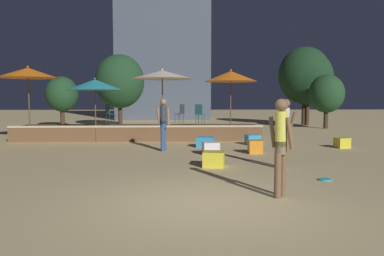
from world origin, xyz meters
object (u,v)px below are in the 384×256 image
object	(u,v)px
patio_umbrella_0	(28,73)
person_2	(285,130)
cube_seat_0	(253,140)
background_tree_3	(62,94)
bistro_chair_1	(199,112)
bistro_chair_2	(181,112)
background_tree_2	(304,75)
person_0	(163,122)
person_1	(281,143)
patio_umbrella_3	(95,85)
bistro_chair_0	(109,112)
cube_seat_5	(255,147)
background_tree_0	(308,78)
background_tree_1	(120,81)
cube_seat_1	(214,159)
patio_umbrella_1	(162,75)
patio_umbrella_2	(231,76)
frisbee_disc	(325,180)
cube_seat_3	(206,142)
cube_seat_4	(342,143)
background_tree_4	(327,94)

from	to	relation	value
patio_umbrella_0	person_2	bearing A→B (deg)	-36.34
cube_seat_0	person_2	world-z (taller)	person_2
person_2	background_tree_3	distance (m)	18.29
bistro_chair_1	bistro_chair_2	xyz separation A→B (m)	(-0.84, 0.69, 0.00)
background_tree_2	person_0	bearing A→B (deg)	-125.82
person_1	bistro_chair_2	world-z (taller)	person_1
patio_umbrella_3	bistro_chair_0	size ratio (longest dim) A/B	3.06
bistro_chair_1	bistro_chair_2	distance (m)	1.08
cube_seat_5	background_tree_0	world-z (taller)	background_tree_0
cube_seat_5	person_2	world-z (taller)	person_2
patio_umbrella_0	background_tree_3	world-z (taller)	background_tree_3
person_0	background_tree_2	bearing A→B (deg)	163.76
cube_seat_5	patio_umbrella_0	bearing A→B (deg)	156.04
patio_umbrella_3	bistro_chair_0	bearing A→B (deg)	73.66
cube_seat_5	background_tree_1	world-z (taller)	background_tree_1
bistro_chair_0	background_tree_2	distance (m)	15.39
patio_umbrella_0	background_tree_0	distance (m)	18.49
cube_seat_1	cube_seat_5	bearing A→B (deg)	56.05
cube_seat_0	background_tree_2	size ratio (longest dim) A/B	0.11
bistro_chair_1	background_tree_3	size ratio (longest dim) A/B	0.27
patio_umbrella_3	background_tree_2	world-z (taller)	background_tree_2
person_0	background_tree_3	world-z (taller)	background_tree_3
patio_umbrella_0	bistro_chair_1	size ratio (longest dim) A/B	3.63
patio_umbrella_1	patio_umbrella_2	bearing A→B (deg)	8.26
patio_umbrella_2	frisbee_disc	distance (m)	8.74
patio_umbrella_1	bistro_chair_2	bearing A→B (deg)	63.94
patio_umbrella_2	cube_seat_3	xyz separation A→B (m)	(-1.27, -2.18, -2.64)
patio_umbrella_1	cube_seat_4	xyz separation A→B (m)	(6.84, -2.21, -2.68)
cube_seat_0	background_tree_0	bearing A→B (deg)	61.31
cube_seat_3	cube_seat_4	bearing A→B (deg)	-5.16
background_tree_0	person_2	bearing A→B (deg)	-111.18
cube_seat_0	person_0	size ratio (longest dim) A/B	0.32
cube_seat_3	background_tree_3	world-z (taller)	background_tree_3
background_tree_4	person_1	bearing A→B (deg)	-114.50
patio_umbrella_1	bistro_chair_0	distance (m)	3.27
person_0	background_tree_1	bearing A→B (deg)	-144.87
cube_seat_3	person_2	bearing A→B (deg)	-69.06
person_2	background_tree_3	xyz separation A→B (m)	(-10.33, 15.04, 1.13)
patio_umbrella_3	person_0	world-z (taller)	patio_umbrella_3
patio_umbrella_1	background_tree_3	distance (m)	11.13
bistro_chair_0	background_tree_4	world-z (taller)	background_tree_4
patio_umbrella_0	cube_seat_5	world-z (taller)	patio_umbrella_0
background_tree_1	background_tree_4	distance (m)	13.32
cube_seat_0	person_1	world-z (taller)	person_1
cube_seat_3	background_tree_1	xyz separation A→B (m)	(-4.89, 10.87, 2.82)
frisbee_disc	background_tree_4	distance (m)	16.18
patio_umbrella_3	background_tree_3	world-z (taller)	background_tree_3
patio_umbrella_2	background_tree_1	bearing A→B (deg)	125.30
person_1	background_tree_0	size ratio (longest dim) A/B	0.35
bistro_chair_0	cube_seat_3	bearing A→B (deg)	-166.39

